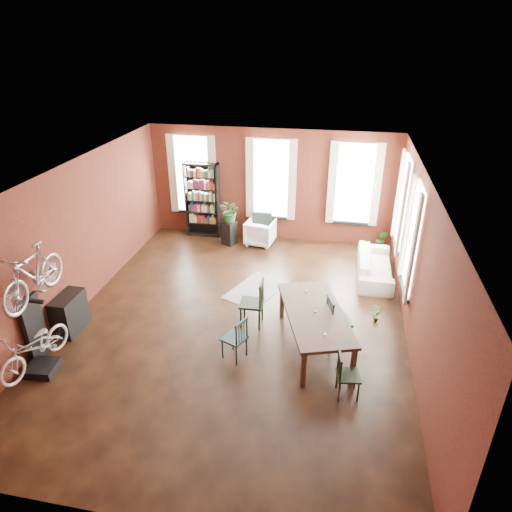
% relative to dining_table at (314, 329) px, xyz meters
% --- Properties ---
extents(room, '(9.00, 9.04, 3.22)m').
position_rel_dining_table_xyz_m(room, '(-1.42, 1.12, 1.74)').
color(room, black).
rests_on(room, ground).
extents(dining_table, '(1.71, 2.53, 0.79)m').
position_rel_dining_table_xyz_m(dining_table, '(0.00, 0.00, 0.00)').
color(dining_table, '#503C30').
rests_on(dining_table, ground).
extents(dining_chair_a, '(0.53, 0.53, 0.87)m').
position_rel_dining_table_xyz_m(dining_chair_a, '(-1.44, -0.61, 0.04)').
color(dining_chair_a, '#1B3C3C').
rests_on(dining_chair_a, ground).
extents(dining_chair_b, '(0.49, 0.49, 1.04)m').
position_rel_dining_table_xyz_m(dining_chair_b, '(-1.33, 0.50, 0.12)').
color(dining_chair_b, black).
rests_on(dining_chair_b, ground).
extents(dining_chair_c, '(0.44, 0.44, 0.83)m').
position_rel_dining_table_xyz_m(dining_chair_c, '(0.67, -1.22, 0.02)').
color(dining_chair_c, black).
rests_on(dining_chair_c, ground).
extents(dining_chair_d, '(0.59, 0.59, 1.00)m').
position_rel_dining_table_xyz_m(dining_chair_d, '(0.46, 0.24, 0.11)').
color(dining_chair_d, '#163130').
rests_on(dining_chair_d, ground).
extents(bookshelf, '(1.00, 0.32, 2.20)m').
position_rel_dining_table_xyz_m(bookshelf, '(-3.67, 4.81, 0.71)').
color(bookshelf, black).
rests_on(bookshelf, ground).
extents(white_armchair, '(0.86, 0.81, 0.79)m').
position_rel_dining_table_xyz_m(white_armchair, '(-1.89, 4.48, -0.00)').
color(white_armchair, white).
rests_on(white_armchair, ground).
extents(cream_sofa, '(0.61, 2.08, 0.81)m').
position_rel_dining_table_xyz_m(cream_sofa, '(1.28, 3.11, 0.01)').
color(cream_sofa, beige).
rests_on(cream_sofa, ground).
extents(striped_rug, '(1.49, 1.79, 0.01)m').
position_rel_dining_table_xyz_m(striped_rug, '(-1.51, 1.89, -0.39)').
color(striped_rug, black).
rests_on(striped_rug, ground).
extents(bike_trainer, '(0.56, 0.56, 0.15)m').
position_rel_dining_table_xyz_m(bike_trainer, '(-4.78, -1.68, -0.32)').
color(bike_trainer, black).
rests_on(bike_trainer, ground).
extents(bike_wall_rack, '(0.16, 0.60, 1.30)m').
position_rel_dining_table_xyz_m(bike_wall_rack, '(-5.07, -1.29, 0.26)').
color(bike_wall_rack, black).
rests_on(bike_wall_rack, ground).
extents(console_table, '(0.40, 0.80, 0.80)m').
position_rel_dining_table_xyz_m(console_table, '(-4.95, -0.39, 0.01)').
color(console_table, black).
rests_on(console_table, ground).
extents(plant_stand, '(0.45, 0.45, 0.68)m').
position_rel_dining_table_xyz_m(plant_stand, '(-2.75, 4.29, -0.05)').
color(plant_stand, black).
rests_on(plant_stand, ground).
extents(plant_by_sofa, '(0.49, 0.65, 0.26)m').
position_rel_dining_table_xyz_m(plant_by_sofa, '(1.52, 4.76, -0.27)').
color(plant_by_sofa, '#255220').
rests_on(plant_by_sofa, ground).
extents(plant_small, '(0.41, 0.41, 0.14)m').
position_rel_dining_table_xyz_m(plant_small, '(1.24, 1.09, -0.33)').
color(plant_small, '#2D5120').
rests_on(plant_small, ground).
extents(bicycle_floor, '(0.68, 0.90, 1.55)m').
position_rel_dining_table_xyz_m(bicycle_floor, '(-4.80, -1.70, 0.53)').
color(bicycle_floor, beige).
rests_on(bicycle_floor, bike_trainer).
extents(bicycle_hung, '(0.47, 1.00, 1.66)m').
position_rel_dining_table_xyz_m(bicycle_hung, '(-4.82, -1.29, 1.74)').
color(bicycle_hung, '#A5A8AD').
rests_on(bicycle_hung, bike_wall_rack).
extents(plant_on_stand, '(0.82, 0.85, 0.52)m').
position_rel_dining_table_xyz_m(plant_on_stand, '(-2.71, 4.30, 0.54)').
color(plant_on_stand, '#255A24').
rests_on(plant_on_stand, plant_stand).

